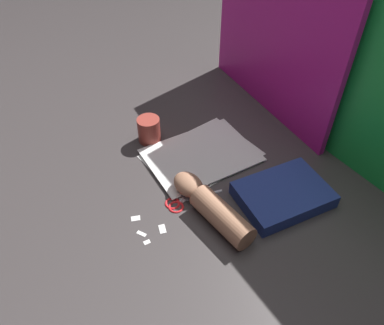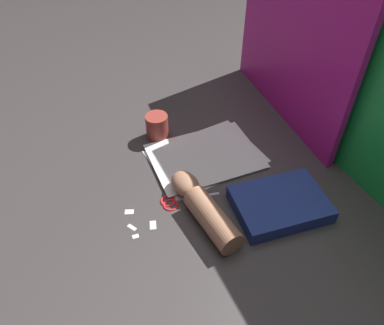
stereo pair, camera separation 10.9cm
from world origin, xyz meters
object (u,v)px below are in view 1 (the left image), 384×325
at_px(scissors, 184,199).
at_px(hand_forearm, 212,206).
at_px(paper_stack, 201,155).
at_px(mug, 149,130).
at_px(book_closed, 283,195).

xyz_separation_m(scissors, hand_forearm, (0.09, 0.03, 0.03)).
relative_size(paper_stack, scissors, 2.06).
bearing_deg(mug, book_closed, 22.11).
bearing_deg(scissors, paper_stack, 129.91).
height_order(book_closed, mug, mug).
xyz_separation_m(scissors, mug, (-0.29, 0.05, 0.04)).
bearing_deg(paper_stack, mug, -149.13).
distance_m(scissors, mug, 0.29).
relative_size(paper_stack, hand_forearm, 1.21).
distance_m(book_closed, mug, 0.48).
xyz_separation_m(hand_forearm, mug, (-0.37, 0.02, 0.01)).
bearing_deg(book_closed, scissors, -124.22).
bearing_deg(paper_stack, scissors, -50.09).
bearing_deg(mug, paper_stack, 30.87).
xyz_separation_m(paper_stack, hand_forearm, (0.21, -0.12, 0.03)).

